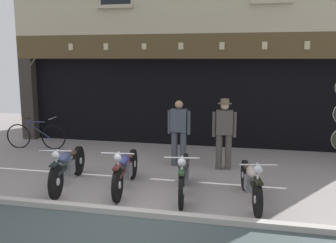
{
  "coord_description": "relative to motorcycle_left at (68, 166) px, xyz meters",
  "views": [
    {
      "loc": [
        1.92,
        -5.55,
        2.62
      ],
      "look_at": [
        0.09,
        2.78,
        1.15
      ],
      "focal_mm": 39.6,
      "sensor_mm": 36.0,
      "label": 1
    }
  ],
  "objects": [
    {
      "name": "advert_board_far",
      "position": [
        -1.77,
        4.23,
        1.31
      ],
      "size": [
        0.76,
        0.03,
        0.96
      ],
      "color": "beige"
    },
    {
      "name": "leaning_bicycle",
      "position": [
        -2.47,
        2.79,
        -0.04
      ],
      "size": [
        1.8,
        0.5,
        0.96
      ],
      "rotation": [
        0.0,
        0.0,
        -1.47
      ],
      "color": "black",
      "rests_on": "ground"
    },
    {
      "name": "motorcycle_center",
      "position": [
        2.42,
        -0.0,
        -0.0
      ],
      "size": [
        0.62,
        1.97,
        0.92
      ],
      "rotation": [
        0.0,
        0.0,
        3.26
      ],
      "color": "black",
      "rests_on": "ground"
    },
    {
      "name": "motorcycle_left",
      "position": [
        0.0,
        0.0,
        0.0
      ],
      "size": [
        0.62,
        2.08,
        0.92
      ],
      "rotation": [
        0.0,
        0.0,
        3.3
      ],
      "color": "black",
      "rests_on": "ground"
    },
    {
      "name": "salesman_left",
      "position": [
        1.96,
        1.92,
        0.46
      ],
      "size": [
        0.56,
        0.25,
        1.61
      ],
      "rotation": [
        0.0,
        0.0,
        3.1
      ],
      "color": "#3D424C",
      "rests_on": "ground"
    },
    {
      "name": "motorcycle_center_right",
      "position": [
        3.68,
        -0.1,
        -0.02
      ],
      "size": [
        0.62,
        1.9,
        0.9
      ],
      "rotation": [
        0.0,
        0.0,
        3.31
      ],
      "color": "black",
      "rests_on": "ground"
    },
    {
      "name": "shop_facade",
      "position": [
        1.67,
        5.83,
        1.31
      ],
      "size": [
        10.84,
        4.42,
        6.45
      ],
      "color": "black",
      "rests_on": "ground"
    },
    {
      "name": "motorcycle_center_left",
      "position": [
        1.22,
        0.07,
        -0.0
      ],
      "size": [
        0.62,
        2.02,
        0.92
      ],
      "rotation": [
        0.0,
        0.0,
        3.25
      ],
      "color": "black",
      "rests_on": "ground"
    },
    {
      "name": "shopkeeper_center",
      "position": [
        3.05,
        1.88,
        0.5
      ],
      "size": [
        0.56,
        0.33,
        1.68
      ],
      "rotation": [
        0.0,
        0.0,
        3.25
      ],
      "color": "#47423D",
      "rests_on": "ground"
    },
    {
      "name": "advert_board_near",
      "position": [
        -0.65,
        4.23,
        1.35
      ],
      "size": [
        0.71,
        0.03,
        0.92
      ],
      "color": "beige"
    }
  ]
}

